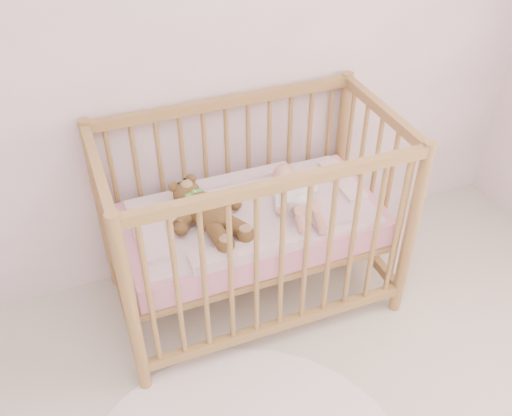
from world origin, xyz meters
name	(u,v)px	position (x,y,z in m)	size (l,w,h in m)	color
wall_back	(157,25)	(0.00, 2.00, 1.35)	(4.00, 0.02, 2.70)	white
crib	(252,222)	(0.27, 1.60, 0.50)	(1.36, 0.76, 1.00)	#A37A45
mattress	(252,224)	(0.27, 1.60, 0.49)	(1.22, 0.62, 0.13)	pink
blanket	(252,212)	(0.27, 1.60, 0.56)	(1.10, 0.58, 0.06)	pink
baby	(295,192)	(0.48, 1.58, 0.64)	(0.25, 0.52, 0.12)	silver
teddy_bear	(208,211)	(0.06, 1.58, 0.65)	(0.37, 0.52, 0.15)	brown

